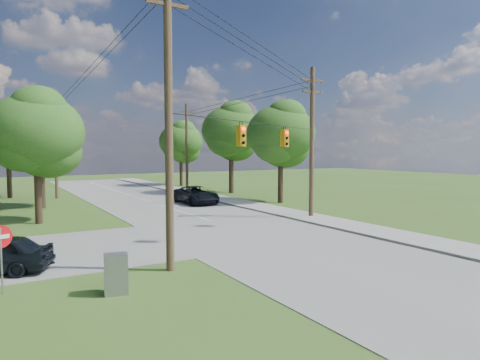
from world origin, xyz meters
TOP-DOWN VIEW (x-y plane):
  - ground at (0.00, 0.00)m, footprint 140.00×140.00m
  - main_road at (2.00, 5.00)m, footprint 10.00×100.00m
  - sidewalk_east at (8.70, 5.00)m, footprint 2.60×100.00m
  - pole_sw at (-4.60, 0.40)m, footprint 2.00×0.32m
  - pole_ne at (8.90, 8.00)m, footprint 2.00×0.32m
  - pole_north_e at (8.90, 30.00)m, footprint 2.00×0.32m
  - pole_north_w at (-5.00, 30.00)m, footprint 2.00×0.32m
  - power_lines at (1.50, 11.54)m, footprint 13.93×29.62m
  - traffic_signals at (2.55, 4.43)m, footprint 4.91×3.27m
  - tree_w_near at (-8.00, 15.00)m, footprint 6.00×6.00m
  - tree_w_mid at (-7.00, 23.00)m, footprint 6.40×6.40m
  - tree_w_far at (-9.00, 33.00)m, footprint 6.00×6.00m
  - tree_e_near at (12.00, 16.00)m, footprint 6.20×6.20m
  - tree_e_mid at (12.50, 26.00)m, footprint 6.60×6.60m
  - tree_e_far at (11.50, 38.00)m, footprint 5.80×5.80m
  - car_main_north at (5.05, 19.12)m, footprint 2.58×5.53m
  - control_cabinet at (-7.17, -1.35)m, footprint 0.84×0.68m
  - do_not_enter_sign at (-10.42, 0.58)m, footprint 0.72×0.31m

SIDE VIEW (x-z plane):
  - ground at x=0.00m, z-range 0.00..0.00m
  - main_road at x=2.00m, z-range 0.00..0.03m
  - sidewalk_east at x=8.70m, z-range 0.00..0.12m
  - control_cabinet at x=-7.17m, z-range 0.00..1.36m
  - car_main_north at x=5.05m, z-range 0.03..1.56m
  - do_not_enter_sign at x=-10.42m, z-range 0.53..2.83m
  - pole_north_e at x=8.90m, z-range 0.13..10.13m
  - pole_north_w at x=-5.00m, z-range 0.13..10.13m
  - pole_ne at x=8.90m, z-range 0.22..10.72m
  - traffic_signals at x=2.55m, z-range 4.97..6.02m
  - tree_e_far at x=11.50m, z-range 1.76..10.08m
  - tree_w_near at x=-8.00m, z-range 1.72..10.12m
  - pole_sw at x=-4.60m, z-range 0.23..12.23m
  - tree_w_far at x=-9.00m, z-range 1.89..10.62m
  - tree_e_near at x=12.00m, z-range 1.85..10.66m
  - tree_w_mid at x=-7.00m, z-range 1.97..11.19m
  - tree_e_mid at x=12.50m, z-range 2.09..11.73m
  - power_lines at x=1.50m, z-range 6.69..11.62m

